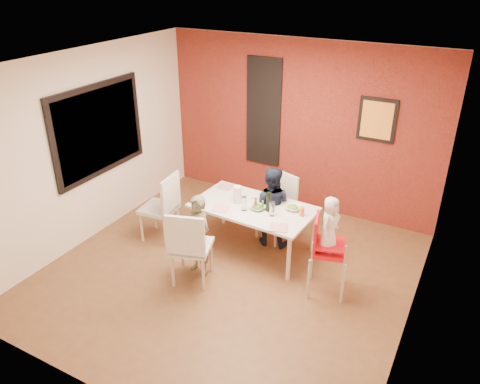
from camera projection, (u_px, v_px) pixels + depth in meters
The scene contains 35 objects.
ground at pixel (229, 272), 6.19m from camera, with size 4.50×4.50×0.00m, color brown.
ceiling at pixel (227, 65), 4.99m from camera, with size 4.50×4.50×0.02m, color white.
wall_back at pixel (299, 126), 7.36m from camera, with size 4.50×0.02×2.70m, color #F3E1C9.
wall_front at pixel (92, 282), 3.82m from camera, with size 4.50×0.02×2.70m, color #F3E1C9.
wall_left at pixel (89, 147), 6.55m from camera, with size 0.02×4.50×2.70m, color #F3E1C9.
wall_right at pixel (425, 225), 4.63m from camera, with size 0.02×4.50×2.70m, color #F3E1C9.
brick_accent_wall at pixel (298, 127), 7.35m from camera, with size 4.50×0.02×2.70m, color maroon.
picture_window_frame at pixel (99, 130), 6.60m from camera, with size 0.05×1.70×1.30m, color black.
picture_window_pane at pixel (99, 130), 6.60m from camera, with size 0.02×1.55×1.15m, color black.
glassblock_strip at pixel (264, 112), 7.52m from camera, with size 0.55×0.03×1.70m, color silver.
glassblock_surround at pixel (264, 113), 7.52m from camera, with size 0.60×0.03×1.76m, color black.
art_print_frame at pixel (377, 120), 6.69m from camera, with size 0.54×0.03×0.64m, color black.
art_print_canvas at pixel (377, 120), 6.67m from camera, with size 0.44×0.01×0.54m, color #FAAD37.
dining_table at pixel (253, 210), 6.41m from camera, with size 1.70×1.01×0.69m.
chair_near at pixel (189, 245), 5.72m from camera, with size 0.60×0.60×1.04m.
chair_far at pixel (279, 203), 6.78m from camera, with size 0.57×0.57×0.98m.
chair_left at pixel (164, 204), 6.68m from camera, with size 0.52×0.52×1.02m.
high_chair at pixel (325, 248), 5.59m from camera, with size 0.53×0.53×1.03m.
child_near at pixel (198, 236), 5.94m from camera, with size 0.41×0.27×1.11m, color brown.
child_far at pixel (271, 206), 6.58m from camera, with size 0.58×0.45×1.18m, color black.
toddler at pixel (330, 224), 5.44m from camera, with size 0.33×0.22×0.68m, color silver.
plate_near_left at pixel (221, 208), 6.32m from camera, with size 0.22×0.22×0.01m, color white.
plate_far_mid at pixel (270, 197), 6.62m from camera, with size 0.24×0.24×0.01m, color white.
plate_near_right at pixel (279, 228), 5.87m from camera, with size 0.22×0.22×0.01m, color silver.
plate_far_left at pixel (225, 187), 6.92m from camera, with size 0.21×0.21×0.01m, color silver.
salad_bowl_a at pixel (258, 208), 6.29m from camera, with size 0.20×0.20×0.05m, color silver.
salad_bowl_b at pixel (293, 208), 6.29m from camera, with size 0.21×0.21×0.05m, color white.
wine_bottle at pixel (269, 202), 6.21m from camera, with size 0.07×0.07×0.27m, color black.
wine_glass_a at pixel (244, 204), 6.24m from camera, with size 0.07×0.07×0.20m, color white.
wine_glass_b at pixel (272, 209), 6.11m from camera, with size 0.07×0.07×0.20m, color white.
paper_towel_roll at pixel (237, 195), 6.42m from camera, with size 0.11×0.11×0.25m, color silver.
condiment_red at pixel (255, 205), 6.28m from camera, with size 0.03×0.03×0.12m, color red.
condiment_green at pixel (263, 205), 6.28m from camera, with size 0.03×0.03×0.13m, color #387025.
condiment_brown at pixel (256, 202), 6.36m from camera, with size 0.03×0.03×0.13m, color brown.
sippy_cup at pixel (302, 212), 6.13m from camera, with size 0.07×0.07×0.12m, color orange.
Camera 1 is at (2.53, -4.39, 3.71)m, focal length 35.00 mm.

